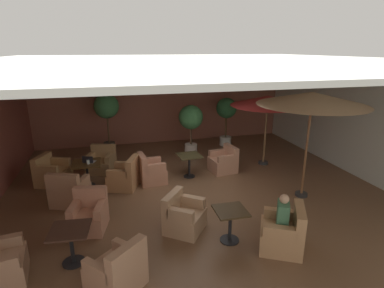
{
  "coord_description": "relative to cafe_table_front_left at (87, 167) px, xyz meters",
  "views": [
    {
      "loc": [
        -2.06,
        -7.29,
        3.74
      ],
      "look_at": [
        0.0,
        0.52,
        1.24
      ],
      "focal_mm": 29.02,
      "sensor_mm": 36.0,
      "label": 1
    }
  ],
  "objects": [
    {
      "name": "ground_plane",
      "position": [
        2.85,
        -1.26,
        -0.56
      ],
      "size": [
        10.19,
        10.31,
        0.02
      ],
      "primitive_type": "cube",
      "color": "brown"
    },
    {
      "name": "wall_back_brick",
      "position": [
        2.85,
        3.85,
        1.16
      ],
      "size": [
        10.19,
        0.08,
        3.44
      ],
      "primitive_type": "cube",
      "color": "#955643",
      "rests_on": "ground_plane"
    },
    {
      "name": "wall_right_plain",
      "position": [
        7.9,
        -1.26,
        1.16
      ],
      "size": [
        0.08,
        10.31,
        3.44
      ],
      "primitive_type": "cube",
      "color": "silver",
      "rests_on": "ground_plane"
    },
    {
      "name": "ceiling_slab",
      "position": [
        2.85,
        -1.26,
        2.91
      ],
      "size": [
        10.19,
        10.31,
        0.06
      ],
      "primitive_type": "cube",
      "color": "white",
      "rests_on": "wall_back_brick"
    },
    {
      "name": "cafe_table_front_left",
      "position": [
        0.0,
        0.0,
        0.0
      ],
      "size": [
        0.77,
        0.77,
        0.7
      ],
      "color": "black",
      "rests_on": "ground_plane"
    },
    {
      "name": "armchair_front_left_north",
      "position": [
        0.36,
        1.01,
        -0.25
      ],
      "size": [
        0.97,
        0.94,
        0.82
      ],
      "color": "tan",
      "rests_on": "ground_plane"
    },
    {
      "name": "armchair_front_left_east",
      "position": [
        -0.99,
        0.41,
        -0.24
      ],
      "size": [
        1.03,
        1.03,
        0.84
      ],
      "color": "tan",
      "rests_on": "ground_plane"
    },
    {
      "name": "armchair_front_left_south",
      "position": [
        -0.38,
        -1.01,
        -0.23
      ],
      "size": [
        1.0,
        0.99,
        0.9
      ],
      "color": "#AE7D5A",
      "rests_on": "ground_plane"
    },
    {
      "name": "armchair_front_left_west",
      "position": [
        1.01,
        -0.38,
        -0.24
      ],
      "size": [
        0.97,
        1.0,
        0.88
      ],
      "color": "tan",
      "rests_on": "ground_plane"
    },
    {
      "name": "cafe_table_front_right",
      "position": [
        2.93,
        -0.1,
        -0.02
      ],
      "size": [
        0.7,
        0.7,
        0.7
      ],
      "color": "black",
      "rests_on": "ground_plane"
    },
    {
      "name": "armchair_front_right_north",
      "position": [
        4.09,
        0.05,
        -0.25
      ],
      "size": [
        0.82,
        0.82,
        0.81
      ],
      "color": "tan",
      "rests_on": "ground_plane"
    },
    {
      "name": "armchair_front_right_east",
      "position": [
        1.76,
        -0.21,
        -0.23
      ],
      "size": [
        0.79,
        0.78,
        0.86
      ],
      "color": "tan",
      "rests_on": "ground_plane"
    },
    {
      "name": "cafe_table_mid_center",
      "position": [
        -0.08,
        -3.4,
        -0.04
      ],
      "size": [
        0.74,
        0.74,
        0.7
      ],
      "color": "black",
      "rests_on": "ground_plane"
    },
    {
      "name": "armchair_mid_center_north",
      "position": [
        0.69,
        -4.25,
        -0.24
      ],
      "size": [
        1.06,
        1.06,
        0.88
      ],
      "color": "tan",
      "rests_on": "ground_plane"
    },
    {
      "name": "armchair_mid_center_east",
      "position": [
        0.15,
        -2.28,
        -0.24
      ],
      "size": [
        0.85,
        0.89,
        0.85
      ],
      "color": "tan",
      "rests_on": "ground_plane"
    },
    {
      "name": "cafe_table_rear_right",
      "position": [
        2.91,
        -3.48,
        -0.05
      ],
      "size": [
        0.63,
        0.63,
        0.7
      ],
      "color": "black",
      "rests_on": "ground_plane"
    },
    {
      "name": "armchair_rear_right_north",
      "position": [
        2.1,
        -2.86,
        -0.24
      ],
      "size": [
        1.04,
        1.05,
        0.82
      ],
      "color": "tan",
      "rests_on": "ground_plane"
    },
    {
      "name": "armchair_rear_right_east",
      "position": [
        3.82,
        -3.97,
        -0.23
      ],
      "size": [
        1.07,
        1.09,
        0.89
      ],
      "color": "tan",
      "rests_on": "ground_plane"
    },
    {
      "name": "patio_umbrella_tall_red",
      "position": [
        5.48,
        -2.09,
        2.02
      ],
      "size": [
        2.66,
        2.66,
        2.74
      ],
      "color": "#2D2D2D",
      "rests_on": "ground_plane"
    },
    {
      "name": "patio_umbrella_center_beige",
      "position": [
        5.62,
        0.33,
        1.57
      ],
      "size": [
        2.37,
        2.37,
        2.3
      ],
      "color": "#2D2D2D",
      "rests_on": "ground_plane"
    },
    {
      "name": "potted_tree_left_corner",
      "position": [
        5.13,
        2.66,
        0.77
      ],
      "size": [
        0.8,
        0.8,
        1.9
      ],
      "color": "silver",
      "rests_on": "ground_plane"
    },
    {
      "name": "potted_tree_mid_left",
      "position": [
        3.5,
        1.92,
        0.7
      ],
      "size": [
        0.87,
        0.87,
        1.83
      ],
      "color": "beige",
      "rests_on": "ground_plane"
    },
    {
      "name": "potted_tree_mid_right",
      "position": [
        0.62,
        2.84,
        1.06
      ],
      "size": [
        0.89,
        0.89,
        2.2
      ],
      "color": "#39332C",
      "rests_on": "ground_plane"
    },
    {
      "name": "patron_blue_shirt",
      "position": [
        3.78,
        -3.95,
        0.2
      ],
      "size": [
        0.37,
        0.44,
        0.69
      ],
      "color": "#43734F",
      "rests_on": "ground_plane"
    },
    {
      "name": "iced_drink_cup",
      "position": [
        0.06,
        -0.11,
        0.2
      ],
      "size": [
        0.08,
        0.08,
        0.11
      ],
      "primitive_type": "cylinder",
      "color": "white",
      "rests_on": "cafe_table_front_left"
    },
    {
      "name": "open_laptop",
      "position": [
        0.07,
        0.01,
        0.19
      ],
      "size": [
        0.37,
        0.32,
        0.2
      ],
      "color": "#9EA0A5",
      "rests_on": "cafe_table_front_left"
    }
  ]
}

